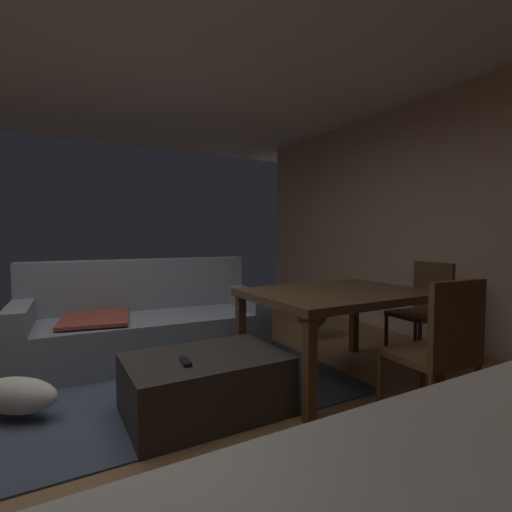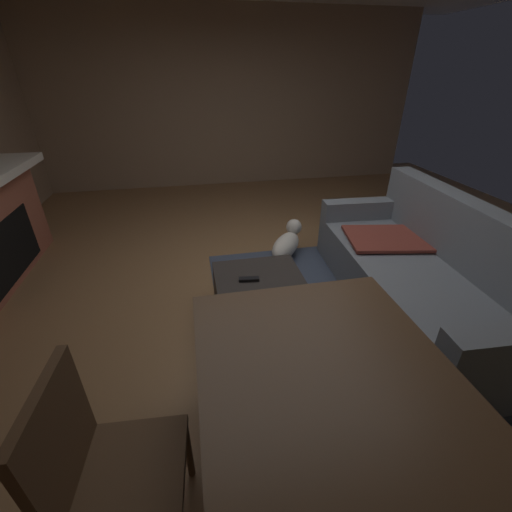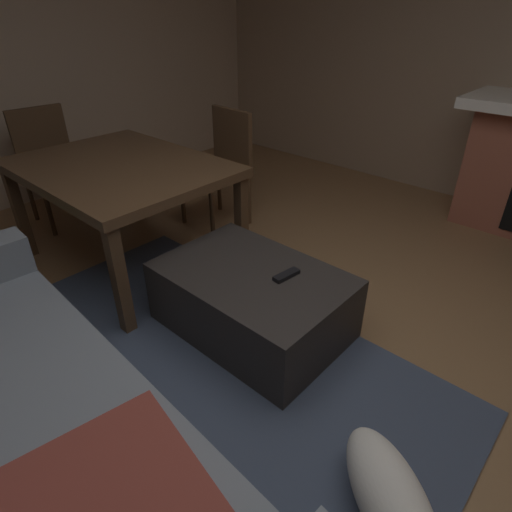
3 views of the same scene
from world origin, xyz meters
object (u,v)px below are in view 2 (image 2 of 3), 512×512
object	(u,v)px
ottoman_coffee_table	(264,312)
dining_chair_south	(100,462)
small_dog	(287,243)
couch	(421,274)
tv_remote	(249,279)
dining_table	(333,399)

from	to	relation	value
ottoman_coffee_table	dining_chair_south	xyz separation A→B (m)	(1.16, -0.91, 0.33)
ottoman_coffee_table	small_dog	size ratio (longest dim) A/B	1.77
ottoman_coffee_table	couch	bearing A→B (deg)	93.56
couch	tv_remote	xyz separation A→B (m)	(-0.08, -1.47, 0.08)
small_dog	dining_table	bearing A→B (deg)	-11.85
ottoman_coffee_table	small_dog	bearing A→B (deg)	155.86
ottoman_coffee_table	dining_table	bearing A→B (deg)	1.11
couch	dining_chair_south	xyz separation A→B (m)	(1.25, -2.29, 0.20)
small_dog	couch	bearing A→B (deg)	40.16
tv_remote	dining_chair_south	bearing A→B (deg)	-24.48
dining_chair_south	small_dog	bearing A→B (deg)	148.36
tv_remote	ottoman_coffee_table	bearing A→B (deg)	35.01
couch	tv_remote	bearing A→B (deg)	-93.16
dining_chair_south	ottoman_coffee_table	bearing A→B (deg)	142.08
couch	small_dog	xyz separation A→B (m)	(-1.04, -0.88, -0.14)
tv_remote	dining_table	world-z (taller)	dining_table
tv_remote	dining_chair_south	world-z (taller)	dining_chair_south
ottoman_coffee_table	dining_table	size ratio (longest dim) A/B	0.72
small_dog	dining_chair_south	bearing A→B (deg)	-31.64
tv_remote	small_dog	distance (m)	1.15
couch	small_dog	size ratio (longest dim) A/B	3.95
couch	dining_chair_south	size ratio (longest dim) A/B	2.46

